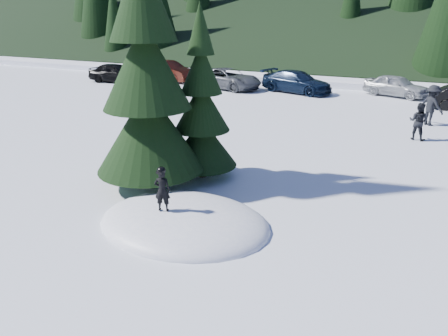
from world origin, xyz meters
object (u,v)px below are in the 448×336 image
at_px(car_1, 168,71).
at_px(car_3, 297,82).
at_px(child_skier, 162,190).
at_px(spruce_tall, 146,77).
at_px(spruce_short, 202,113).
at_px(adult_2, 432,105).
at_px(car_2, 227,79).
at_px(car_4, 396,86).
at_px(adult_0, 418,121).
at_px(car_0, 116,73).

distance_m(car_1, car_3, 10.28).
xyz_separation_m(child_skier, car_3, (-2.67, 19.85, -0.31)).
xyz_separation_m(spruce_tall, spruce_short, (1.00, 1.40, -1.22)).
relative_size(adult_2, car_2, 0.38).
xyz_separation_m(car_2, car_3, (4.74, 0.60, 0.01)).
height_order(adult_2, car_4, adult_2).
height_order(adult_0, car_0, adult_0).
distance_m(adult_0, car_4, 10.13).
height_order(spruce_short, car_3, spruce_short).
relative_size(spruce_short, car_0, 1.28).
xyz_separation_m(spruce_tall, car_3, (-0.82, 17.67, -2.62)).
xyz_separation_m(car_1, car_4, (16.26, 0.84, -0.08)).
distance_m(spruce_short, car_2, 17.04).
relative_size(spruce_short, adult_2, 2.85).
bearing_deg(adult_2, car_3, 3.25).
bearing_deg(adult_2, car_2, 16.57).
bearing_deg(car_2, car_1, 92.54).
bearing_deg(spruce_tall, adult_0, 52.41).
bearing_deg(car_3, spruce_tall, -161.75).
xyz_separation_m(car_1, car_3, (10.26, -0.52, -0.05)).
height_order(car_0, car_2, car_0).
relative_size(car_1, car_4, 1.16).
relative_size(car_2, car_3, 1.03).
distance_m(child_skier, car_1, 24.14).
height_order(car_1, car_4, car_1).
xyz_separation_m(spruce_tall, adult_2, (7.37, 11.97, -2.38)).
bearing_deg(car_4, car_0, 118.62).
bearing_deg(car_0, car_3, -86.21).
bearing_deg(car_2, car_4, -65.58).
distance_m(adult_0, car_3, 11.61).
bearing_deg(car_3, child_skier, -156.74).
height_order(adult_2, car_2, adult_2).
xyz_separation_m(adult_0, car_4, (-1.79, 9.97, -0.11)).
bearing_deg(child_skier, car_3, -101.54).
bearing_deg(spruce_short, car_2, 112.73).
relative_size(car_0, car_4, 1.07).
distance_m(car_0, car_4, 19.66).
distance_m(spruce_tall, car_3, 17.88).
xyz_separation_m(car_0, car_2, (8.68, 1.10, -0.03)).
xyz_separation_m(adult_0, car_0, (-21.21, 6.90, -0.06)).
xyz_separation_m(spruce_short, car_4, (4.18, 17.63, -1.43)).
bearing_deg(child_skier, adult_0, -133.69).
height_order(spruce_tall, car_1, spruce_tall).
xyz_separation_m(child_skier, adult_2, (5.52, 14.16, -0.07)).
bearing_deg(adult_2, car_4, -34.67).
bearing_deg(car_1, spruce_short, -133.59).
distance_m(car_0, car_3, 13.53).
height_order(child_skier, adult_2, adult_2).
distance_m(car_3, car_4, 6.15).
relative_size(spruce_short, car_4, 1.37).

